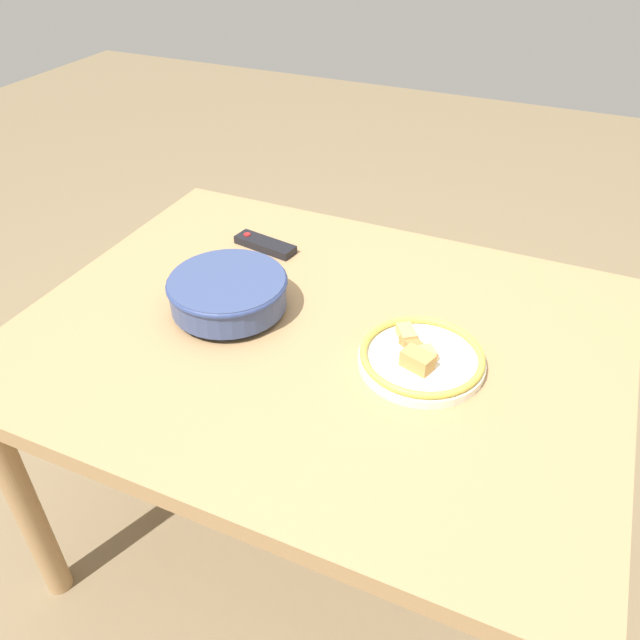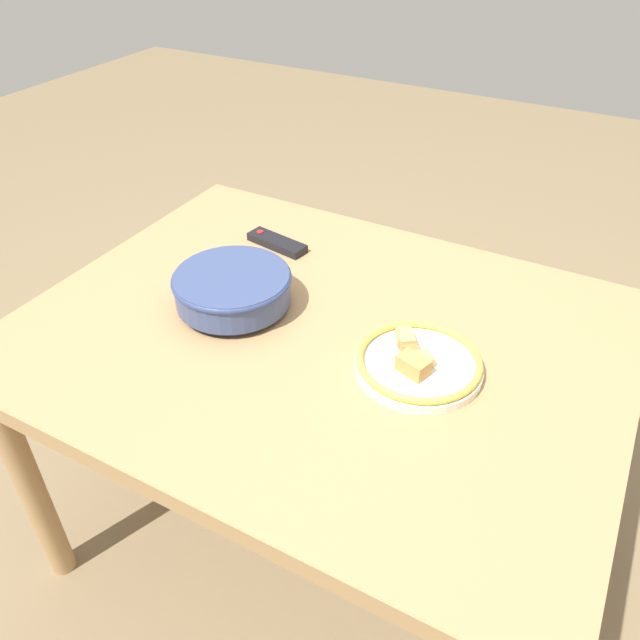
# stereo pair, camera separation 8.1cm
# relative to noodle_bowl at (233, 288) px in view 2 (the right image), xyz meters

# --- Properties ---
(ground_plane) EXTENTS (8.00, 8.00, 0.00)m
(ground_plane) POSITION_rel_noodle_bowl_xyz_m (0.20, 0.02, -0.75)
(ground_plane) COLOR #7F6B4C
(dining_table) EXTENTS (1.23, 0.96, 0.71)m
(dining_table) POSITION_rel_noodle_bowl_xyz_m (0.20, 0.02, -0.13)
(dining_table) COLOR tan
(dining_table) RESTS_ON ground_plane
(noodle_bowl) EXTENTS (0.26, 0.26, 0.08)m
(noodle_bowl) POSITION_rel_noodle_bowl_xyz_m (0.00, 0.00, 0.00)
(noodle_bowl) COLOR #384775
(noodle_bowl) RESTS_ON dining_table
(food_plate) EXTENTS (0.24, 0.24, 0.05)m
(food_plate) POSITION_rel_noodle_bowl_xyz_m (0.43, -0.01, -0.03)
(food_plate) COLOR silver
(food_plate) RESTS_ON dining_table
(tv_remote) EXTENTS (0.17, 0.07, 0.02)m
(tv_remote) POSITION_rel_noodle_bowl_xyz_m (-0.06, 0.27, -0.04)
(tv_remote) COLOR black
(tv_remote) RESTS_ON dining_table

